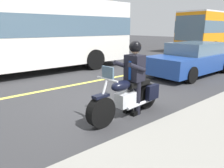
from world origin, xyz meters
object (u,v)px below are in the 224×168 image
at_px(rider_main, 134,72).
at_px(bus_far, 221,30).
at_px(bus_near, 16,31).
at_px(car_silver, 193,59).
at_px(motorcycle_main, 128,97).

xyz_separation_m(rider_main, bus_far, (-16.98, -5.61, 0.84)).
height_order(rider_main, bus_near, bus_near).
bearing_deg(rider_main, bus_far, -161.72).
distance_m(bus_far, car_silver, 12.57).
bearing_deg(motorcycle_main, bus_far, -161.85).
height_order(rider_main, car_silver, rider_main).
bearing_deg(bus_far, bus_near, -2.20).
relative_size(rider_main, bus_near, 0.16).
relative_size(bus_near, bus_far, 1.00).
height_order(motorcycle_main, bus_far, bus_far).
xyz_separation_m(motorcycle_main, rider_main, (-0.19, -0.02, 0.58)).
bearing_deg(motorcycle_main, car_silver, -164.40).
xyz_separation_m(motorcycle_main, bus_far, (-17.17, -5.63, 1.42)).
height_order(rider_main, bus_far, bus_far).
height_order(bus_near, car_silver, bus_near).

